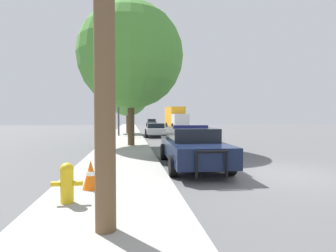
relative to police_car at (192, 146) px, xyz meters
name	(u,v)px	position (x,y,z in m)	size (l,w,h in m)	color
ground_plane	(278,174)	(2.43, -1.73, -0.76)	(110.00, 110.00, 0.00)	#565659
sidewalk_left	(117,177)	(-2.67, -1.73, -0.70)	(3.00, 110.00, 0.13)	#A3A099
police_car	(192,146)	(0.00, 0.00, 0.00)	(2.18, 5.38, 1.52)	#141E3D
fire_hydrant	(67,181)	(-3.51, -4.14, -0.21)	(0.60, 0.26, 0.80)	gold
traffic_light	(134,92)	(-1.96, 14.81, 3.41)	(3.70, 0.35, 5.79)	#424247
car_background_midblock	(156,129)	(0.06, 14.75, -0.08)	(2.08, 4.31, 1.26)	#B7B7BC
car_background_distant	(151,122)	(1.89, 42.52, 0.01)	(2.09, 4.63, 1.48)	#474C51
box_truck	(176,117)	(4.80, 31.07, 1.05)	(2.79, 7.27, 3.43)	silver
tree_sidewalk_near	(131,56)	(-2.22, 6.46, 4.72)	(6.28, 6.28, 8.50)	#4C3823
tree_sidewalk_mid	(128,95)	(-2.53, 18.78, 3.44)	(4.51, 4.51, 6.34)	brown
traffic_cone	(91,175)	(-3.19, -3.18, -0.29)	(0.39, 0.39, 0.68)	orange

